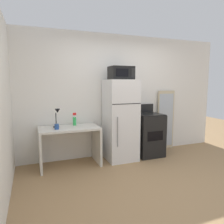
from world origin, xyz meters
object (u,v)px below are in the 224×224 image
object	(u,v)px
desk	(69,139)
leaning_mirror	(166,120)
spray_bottle	(75,120)
oven_range	(148,134)
refrigerator	(120,120)
microwave	(121,73)
coffee_mug	(57,127)
desk_lamp	(57,115)

from	to	relation	value
desk	leaning_mirror	bearing A→B (deg)	6.39
spray_bottle	oven_range	world-z (taller)	oven_range
spray_bottle	refrigerator	size ratio (longest dim) A/B	0.15
desk	leaning_mirror	size ratio (longest dim) A/B	0.80
microwave	spray_bottle	bearing A→B (deg)	169.30
refrigerator	oven_range	size ratio (longest dim) A/B	1.50
desk	microwave	size ratio (longest dim) A/B	2.43
microwave	desk	bearing A→B (deg)	178.63
leaning_mirror	coffee_mug	bearing A→B (deg)	-172.07
microwave	oven_range	world-z (taller)	microwave
desk_lamp	microwave	bearing A→B (deg)	-4.22
coffee_mug	microwave	size ratio (longest dim) A/B	0.21
leaning_mirror	desk	bearing A→B (deg)	-173.61
desk	refrigerator	distance (m)	1.09
desk_lamp	refrigerator	size ratio (longest dim) A/B	0.21
desk_lamp	refrigerator	distance (m)	1.27
desk	oven_range	bearing A→B (deg)	0.25
spray_bottle	refrigerator	distance (m)	0.93
refrigerator	microwave	xyz separation A→B (m)	(0.00, -0.02, 0.95)
desk	coffee_mug	bearing A→B (deg)	-157.79
desk	spray_bottle	distance (m)	0.38
desk	desk_lamp	bearing A→B (deg)	161.78
microwave	leaning_mirror	size ratio (longest dim) A/B	0.33
coffee_mug	oven_range	size ratio (longest dim) A/B	0.09
coffee_mug	microwave	world-z (taller)	microwave
spray_bottle	microwave	world-z (taller)	microwave
coffee_mug	desk	bearing A→B (deg)	22.21
oven_range	desk_lamp	bearing A→B (deg)	178.20
leaning_mirror	microwave	bearing A→B (deg)	-167.48
desk	coffee_mug	size ratio (longest dim) A/B	11.74
leaning_mirror	refrigerator	bearing A→B (deg)	-168.38
desk	refrigerator	world-z (taller)	refrigerator
spray_bottle	leaning_mirror	size ratio (longest dim) A/B	0.18
coffee_mug	oven_range	xyz separation A→B (m)	(1.95, 0.10, -0.33)
desk_lamp	spray_bottle	bearing A→B (deg)	13.36
desk	coffee_mug	xyz separation A→B (m)	(-0.24, -0.10, 0.28)
refrigerator	oven_range	xyz separation A→B (m)	(0.66, 0.01, -0.36)
desk_lamp	spray_bottle	distance (m)	0.38
desk_lamp	leaning_mirror	world-z (taller)	leaning_mirror
desk_lamp	spray_bottle	world-z (taller)	desk_lamp
desk	leaning_mirror	distance (m)	2.37
desk	coffee_mug	distance (m)	0.38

